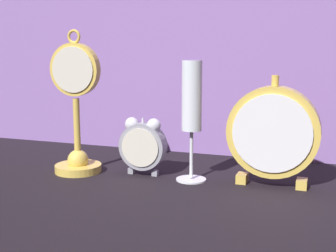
# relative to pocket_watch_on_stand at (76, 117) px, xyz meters

# --- Properties ---
(ground_plane) EXTENTS (4.00, 4.00, 0.00)m
(ground_plane) POSITION_rel_pocket_watch_on_stand_xyz_m (0.20, -0.07, -0.12)
(ground_plane) COLOR black
(fabric_backdrop_drape) EXTENTS (1.42, 0.01, 0.55)m
(fabric_backdrop_drape) POSITION_rel_pocket_watch_on_stand_xyz_m (0.20, 0.26, 0.16)
(fabric_backdrop_drape) COLOR #8460A8
(fabric_backdrop_drape) RESTS_ON ground_plane
(pocket_watch_on_stand) EXTENTS (0.11, 0.10, 0.30)m
(pocket_watch_on_stand) POSITION_rel_pocket_watch_on_stand_xyz_m (0.00, 0.00, 0.00)
(pocket_watch_on_stand) COLOR gold
(pocket_watch_on_stand) RESTS_ON ground_plane
(alarm_clock_twin_bell) EXTENTS (0.10, 0.03, 0.12)m
(alarm_clock_twin_bell) POSITION_rel_pocket_watch_on_stand_xyz_m (0.14, 0.03, -0.05)
(alarm_clock_twin_bell) COLOR gray
(alarm_clock_twin_bell) RESTS_ON ground_plane
(mantel_clock_silver) EXTENTS (0.18, 0.04, 0.21)m
(mantel_clock_silver) POSITION_rel_pocket_watch_on_stand_xyz_m (0.40, 0.04, -0.01)
(mantel_clock_silver) COLOR gold
(mantel_clock_silver) RESTS_ON ground_plane
(champagne_flute) EXTENTS (0.06, 0.06, 0.24)m
(champagne_flute) POSITION_rel_pocket_watch_on_stand_xyz_m (0.25, 0.02, 0.03)
(champagne_flute) COLOR silver
(champagne_flute) RESTS_ON ground_plane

